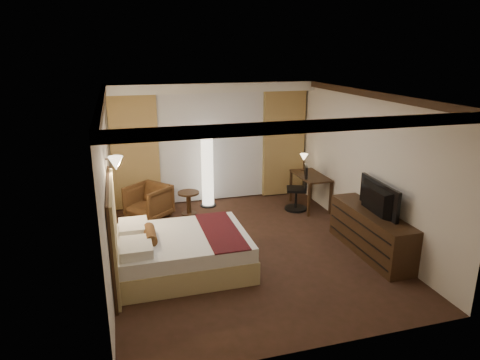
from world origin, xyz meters
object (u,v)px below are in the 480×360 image
object	(u,v)px
armchair	(148,200)
desk	(310,191)
side_table	(189,203)
bed	(183,252)
television	(373,193)
dresser	(371,232)
floor_lamp	(207,170)
office_chair	(296,188)

from	to	relation	value
armchair	desk	bearing A→B (deg)	43.55
side_table	bed	bearing A→B (deg)	-101.49
side_table	television	bearing A→B (deg)	-44.77
side_table	armchair	bearing A→B (deg)	178.08
bed	side_table	size ratio (longest dim) A/B	4.07
armchair	dresser	size ratio (longest dim) A/B	0.40
armchair	television	size ratio (longest dim) A/B	0.66
floor_lamp	office_chair	world-z (taller)	floor_lamp
desk	bed	bearing A→B (deg)	-147.07
desk	television	distance (m)	2.43
television	floor_lamp	bearing A→B (deg)	39.17
bed	dresser	bearing A→B (deg)	-5.44
bed	floor_lamp	distance (m)	2.95
armchair	desk	xyz separation A→B (m)	(3.48, -0.35, -0.01)
office_chair	dresser	bearing A→B (deg)	-59.55
dresser	television	world-z (taller)	television
side_table	desk	bearing A→B (deg)	-6.90
bed	floor_lamp	bearing A→B (deg)	70.37
side_table	desk	xyz separation A→B (m)	(2.65, -0.32, 0.13)
side_table	dresser	world-z (taller)	dresser
side_table	dresser	xyz separation A→B (m)	(2.70, -2.64, 0.13)
bed	desk	size ratio (longest dim) A/B	1.88
side_table	television	size ratio (longest dim) A/B	0.43
side_table	television	distance (m)	3.85
side_table	television	world-z (taller)	television
armchair	side_table	xyz separation A→B (m)	(0.83, -0.03, -0.14)
bed	office_chair	world-z (taller)	office_chair
office_chair	floor_lamp	bearing A→B (deg)	177.66
side_table	floor_lamp	xyz separation A→B (m)	(0.50, 0.39, 0.58)
armchair	dresser	distance (m)	4.43
dresser	floor_lamp	bearing A→B (deg)	125.91
television	desk	bearing A→B (deg)	4.13
side_table	dresser	size ratio (longest dim) A/B	0.26
bed	television	xyz separation A→B (m)	(3.14, -0.30, 0.80)
armchair	office_chair	bearing A→B (deg)	42.02
armchair	television	bearing A→B (deg)	11.88
armchair	office_chair	world-z (taller)	office_chair
armchair	office_chair	distance (m)	3.16
dresser	television	xyz separation A→B (m)	(-0.03, 0.00, 0.72)
armchair	floor_lamp	xyz separation A→B (m)	(1.33, 0.36, 0.44)
floor_lamp	television	world-z (taller)	floor_lamp
bed	armchair	world-z (taller)	armchair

